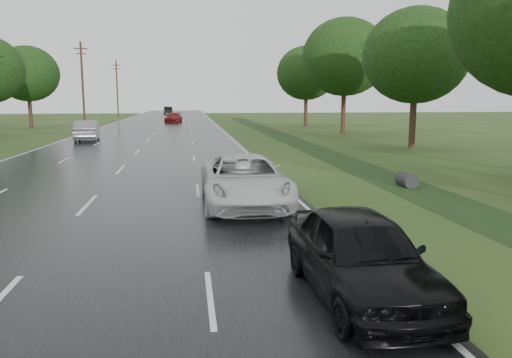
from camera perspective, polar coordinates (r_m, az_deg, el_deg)
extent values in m
cube|color=black|center=(53.19, -11.24, 5.42)|extent=(14.00, 180.00, 0.04)
cube|color=silver|center=(53.21, -3.93, 5.61)|extent=(0.12, 180.00, 0.01)
cube|color=silver|center=(54.01, -18.43, 5.21)|extent=(0.12, 180.00, 0.01)
cube|color=silver|center=(53.18, -11.24, 5.45)|extent=(0.12, 180.00, 0.01)
cube|color=black|center=(29.38, 8.72, 2.54)|extent=(2.20, 120.00, 0.01)
cylinder|color=#2D2D2D|center=(20.05, 16.82, -0.10)|extent=(0.56, 1.00, 0.56)
cylinder|color=#3C2518|center=(64.21, -19.20, 10.16)|extent=(0.26, 0.26, 10.00)
cube|color=#3C2518|center=(64.46, -19.40, 13.89)|extent=(1.60, 0.12, 0.12)
cube|color=#3C2518|center=(64.41, -19.37, 13.36)|extent=(1.20, 0.10, 0.10)
cylinder|color=#3C2518|center=(93.82, -15.59, 9.87)|extent=(0.26, 0.26, 10.00)
cube|color=#3C2518|center=(93.99, -15.70, 12.42)|extent=(1.60, 0.12, 0.12)
cube|color=#3C2518|center=(93.95, -15.68, 12.06)|extent=(1.20, 0.10, 0.10)
cylinder|color=#3C2518|center=(35.37, 17.46, 6.19)|extent=(0.44, 0.44, 3.52)
ellipsoid|color=black|center=(35.44, 17.81, 13.28)|extent=(7.00, 7.00, 6.30)
cylinder|color=#3C2518|center=(48.27, 9.94, 7.54)|extent=(0.44, 0.44, 4.16)
ellipsoid|color=black|center=(48.40, 10.11, 13.56)|extent=(8.00, 8.00, 7.20)
cylinder|color=#3C2518|center=(61.69, 5.70, 7.74)|extent=(0.44, 0.44, 3.68)
ellipsoid|color=black|center=(61.74, 5.77, 11.96)|extent=(7.20, 7.20, 6.48)
cylinder|color=#3C2518|center=(63.60, -24.38, 6.95)|extent=(0.44, 0.44, 3.52)
ellipsoid|color=black|center=(63.64, -24.65, 10.89)|extent=(7.00, 7.00, 6.30)
imported|color=silver|center=(15.59, -1.32, -0.17)|extent=(2.61, 5.61, 1.56)
imported|color=black|center=(8.58, 11.86, -8.45)|extent=(1.89, 4.41, 1.48)
imported|color=gray|center=(41.94, -18.76, 5.27)|extent=(2.17, 4.98, 1.59)
imported|color=maroon|center=(70.67, -9.40, 6.94)|extent=(2.62, 4.94, 1.36)
imported|color=black|center=(109.09, -10.06, 7.73)|extent=(2.20, 4.99, 1.60)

